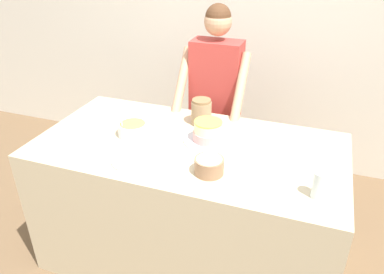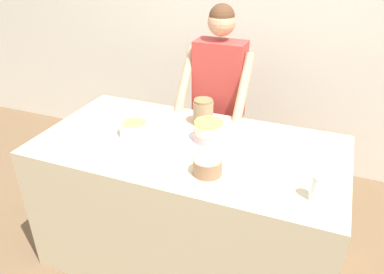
# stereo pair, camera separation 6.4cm
# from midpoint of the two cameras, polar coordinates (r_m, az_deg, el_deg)

# --- Properties ---
(wall_back) EXTENTS (10.00, 0.05, 2.60)m
(wall_back) POSITION_cam_midpoint_polar(r_m,az_deg,el_deg) (3.50, 7.84, 16.27)
(wall_back) COLOR silver
(wall_back) RESTS_ON ground_plane
(counter) EXTENTS (1.87, 0.96, 0.91)m
(counter) POSITION_cam_midpoint_polar(r_m,az_deg,el_deg) (2.53, -1.23, -10.08)
(counter) COLOR #C6B793
(counter) RESTS_ON ground_plane
(person_baker) EXTENTS (0.50, 0.45, 1.62)m
(person_baker) POSITION_cam_midpoint_polar(r_m,az_deg,el_deg) (2.84, 2.94, 6.91)
(person_baker) COLOR #2D2D38
(person_baker) RESTS_ON ground_plane
(cake) EXTENTS (0.30, 0.30, 0.14)m
(cake) POSITION_cam_midpoint_polar(r_m,az_deg,el_deg) (2.28, 1.65, 0.63)
(cake) COLOR silver
(cake) RESTS_ON counter
(frosting_bowl_white) EXTENTS (0.16, 0.16, 0.09)m
(frosting_bowl_white) POSITION_cam_midpoint_polar(r_m,az_deg,el_deg) (1.98, 1.69, -4.36)
(frosting_bowl_white) COLOR #936B4C
(frosting_bowl_white) RESTS_ON counter
(frosting_bowl_yellow) EXTENTS (0.19, 0.19, 0.15)m
(frosting_bowl_yellow) POSITION_cam_midpoint_polar(r_m,az_deg,el_deg) (2.39, -9.74, 1.23)
(frosting_bowl_yellow) COLOR white
(frosting_bowl_yellow) RESTS_ON counter
(drinking_glass) EXTENTS (0.07, 0.07, 0.14)m
(drinking_glass) POSITION_cam_midpoint_polar(r_m,az_deg,el_deg) (1.89, 17.90, -6.99)
(drinking_glass) COLOR silver
(drinking_glass) RESTS_ON counter
(ceramic_plate) EXTENTS (0.25, 0.25, 0.01)m
(ceramic_plate) POSITION_cam_midpoint_polar(r_m,az_deg,el_deg) (2.13, -9.67, -3.49)
(ceramic_plate) COLOR white
(ceramic_plate) RESTS_ON counter
(stoneware_jar) EXTENTS (0.13, 0.13, 0.18)m
(stoneware_jar) POSITION_cam_midpoint_polar(r_m,az_deg,el_deg) (2.48, 0.69, 3.83)
(stoneware_jar) COLOR #9E7F5B
(stoneware_jar) RESTS_ON counter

